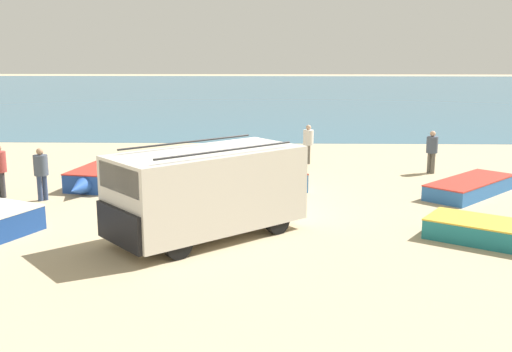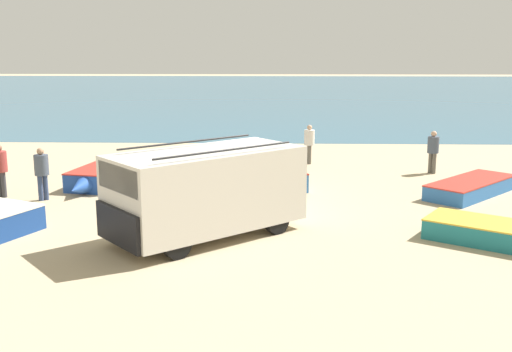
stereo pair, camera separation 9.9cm
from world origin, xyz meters
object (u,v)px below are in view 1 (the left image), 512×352
at_px(fishing_rowboat_3, 499,233).
at_px(fishing_rowboat_2, 274,177).
at_px(fisherman_1, 432,148).
at_px(fisherman_3, 41,169).
at_px(parked_van, 207,190).
at_px(fishing_rowboat_1, 108,174).
at_px(fishing_rowboat_4, 472,186).
at_px(fisherman_0, 308,141).

bearing_deg(fishing_rowboat_3, fishing_rowboat_2, 164.16).
height_order(fisherman_1, fisherman_3, fisherman_3).
distance_m(parked_van, fishing_rowboat_1, 7.42).
xyz_separation_m(parked_van, fisherman_1, (7.68, 8.14, -0.24)).
distance_m(fishing_rowboat_4, fisherman_1, 3.44).
distance_m(fishing_rowboat_3, fisherman_3, 13.27).
height_order(fishing_rowboat_1, fisherman_0, fisherman_0).
bearing_deg(fisherman_3, fishing_rowboat_2, 63.51).
relative_size(fishing_rowboat_2, fisherman_0, 2.45).
bearing_deg(parked_van, fishing_rowboat_4, 169.36).
xyz_separation_m(fisherman_1, fisherman_3, (-13.21, -4.60, 0.02)).
bearing_deg(fisherman_3, fisherman_1, 65.14).
relative_size(parked_van, fisherman_1, 3.11).
relative_size(fishing_rowboat_2, fisherman_1, 2.43).
relative_size(parked_van, fishing_rowboat_2, 1.28).
height_order(fishing_rowboat_4, fisherman_0, fisherman_0).
bearing_deg(fishing_rowboat_4, fishing_rowboat_2, 125.08).
xyz_separation_m(fishing_rowboat_1, fisherman_1, (11.85, 2.06, 0.65)).
bearing_deg(fishing_rowboat_1, parked_van, 44.42).
height_order(fishing_rowboat_1, fishing_rowboat_4, fishing_rowboat_1).
distance_m(parked_van, fishing_rowboat_4, 9.53).
relative_size(fishing_rowboat_2, fisherman_3, 2.38).
distance_m(fisherman_0, fisherman_1, 4.93).
height_order(fishing_rowboat_2, fishing_rowboat_3, fishing_rowboat_2).
relative_size(fishing_rowboat_1, fishing_rowboat_3, 1.31).
relative_size(fishing_rowboat_3, fisherman_1, 2.28).
height_order(fishing_rowboat_1, fishing_rowboat_2, fishing_rowboat_1).
relative_size(fishing_rowboat_4, fisherman_3, 2.37).
distance_m(fishing_rowboat_2, fisherman_0, 4.46).
bearing_deg(fisherman_1, parked_van, -178.41).
distance_m(fishing_rowboat_3, fisherman_0, 11.14).
relative_size(fishing_rowboat_4, fisherman_0, 2.44).
bearing_deg(fishing_rowboat_3, fishing_rowboat_1, -176.89).
bearing_deg(fishing_rowboat_4, fisherman_1, 52.26).
distance_m(fishing_rowboat_2, fisherman_3, 7.59).
bearing_deg(fisherman_0, parked_van, -117.22).
bearing_deg(fishing_rowboat_1, fisherman_3, -18.28).
bearing_deg(fisherman_0, fisherman_3, -153.18).
xyz_separation_m(fisherman_0, fisherman_1, (4.57, -1.86, 0.01)).
relative_size(fishing_rowboat_3, fisherman_3, 2.23).
bearing_deg(fishing_rowboat_3, fisherman_0, 144.00).
relative_size(parked_van, fishing_rowboat_3, 1.36).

